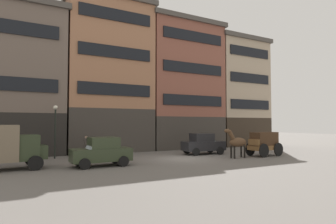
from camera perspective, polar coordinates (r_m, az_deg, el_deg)
name	(u,v)px	position (r m, az deg, el deg)	size (l,w,h in m)	color
ground_plane	(182,159)	(21.86, 2.91, -9.47)	(120.00, 120.00, 0.00)	#605B56
building_far_left	(6,80)	(28.27, -30.11, 5.67)	(9.66, 7.26, 12.93)	black
building_center_left	(106,77)	(29.46, -12.63, 7.07)	(8.58, 7.26, 14.94)	#38332D
building_center_right	(178,86)	(32.71, 1.96, 5.43)	(9.17, 7.26, 14.21)	#38332D
building_far_right	(231,93)	(37.36, 12.75, 3.87)	(7.68, 7.26, 13.38)	#33281E
cargo_wagon	(264,142)	(24.75, 18.98, -5.85)	(2.98, 1.66, 1.98)	brown
draft_horse	(237,142)	(22.67, 13.88, -5.93)	(2.35, 0.70, 2.30)	#513823
delivery_truck_near	(2,146)	(18.81, -30.75, -5.94)	(4.44, 2.33, 2.62)	#2D3823
sedan_dark	(102,152)	(18.37, -13.39, -7.90)	(3.72, 1.90, 1.83)	#2D3823
sedan_light	(203,144)	(25.00, 7.17, -6.46)	(3.83, 2.14, 1.83)	black
pedestrian_officer	(86,145)	(23.82, -16.38, -6.42)	(0.41, 0.41, 1.79)	#38332D
streetlamp_curbside	(55,124)	(23.35, -22.04, -2.28)	(0.32, 0.32, 4.12)	black
fire_hydrant_curbside	(199,146)	(28.71, 6.45, -6.90)	(0.24, 0.24, 0.83)	maroon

